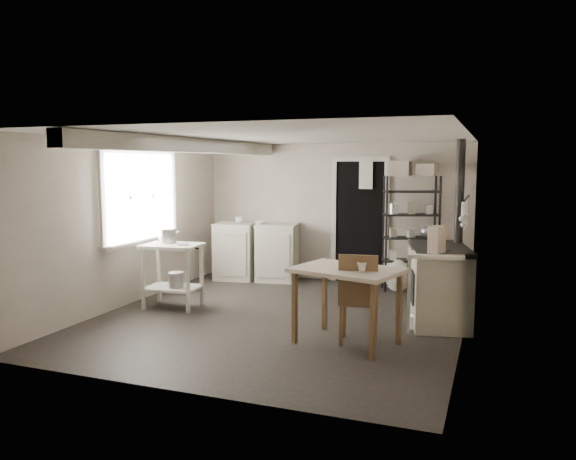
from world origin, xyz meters
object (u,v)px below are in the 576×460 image
(base_cabinets, at_px, (256,253))
(stove, at_px, (438,288))
(prep_table, at_px, (173,279))
(chair, at_px, (359,299))
(shelf_rack, at_px, (411,230))
(work_table, at_px, (347,310))
(stockpot, at_px, (167,238))
(flour_sack, at_px, (397,276))

(base_cabinets, distance_m, stove, 3.54)
(prep_table, distance_m, chair, 2.81)
(shelf_rack, height_order, chair, shelf_rack)
(base_cabinets, height_order, work_table, base_cabinets)
(shelf_rack, relative_size, work_table, 1.61)
(work_table, distance_m, chair, 0.19)
(shelf_rack, bearing_deg, stockpot, -164.71)
(work_table, bearing_deg, chair, 40.75)
(stockpot, relative_size, flour_sack, 0.54)
(shelf_rack, xyz_separation_m, chair, (-0.15, -2.81, -0.46))
(stockpot, relative_size, stove, 0.22)
(stove, xyz_separation_m, chair, (-0.74, -1.11, 0.04))
(stockpot, bearing_deg, prep_table, -37.25)
(prep_table, distance_m, work_table, 2.72)
(prep_table, relative_size, base_cabinets, 0.60)
(prep_table, bearing_deg, stockpot, 142.75)
(work_table, height_order, flour_sack, work_table)
(base_cabinets, relative_size, shelf_rack, 0.82)
(stove, height_order, work_table, stove)
(stockpot, xyz_separation_m, stove, (3.62, 0.40, -0.50))
(work_table, bearing_deg, stove, 54.64)
(work_table, xyz_separation_m, chair, (0.12, 0.10, 0.10))
(stockpot, relative_size, chair, 0.27)
(flour_sack, bearing_deg, stove, -63.60)
(shelf_rack, bearing_deg, chair, -112.53)
(prep_table, relative_size, chair, 0.87)
(prep_table, xyz_separation_m, flour_sack, (2.73, 2.03, -0.16))
(stove, relative_size, chair, 1.20)
(shelf_rack, distance_m, flour_sack, 0.75)
(prep_table, distance_m, shelf_rack, 3.68)
(work_table, bearing_deg, shelf_rack, 84.84)
(stove, bearing_deg, work_table, -138.20)
(stockpot, bearing_deg, chair, -13.68)
(prep_table, relative_size, stockpot, 3.27)
(stove, relative_size, flour_sack, 2.43)
(stove, xyz_separation_m, work_table, (-0.86, -1.21, -0.06))
(stove, height_order, flour_sack, stove)
(stockpot, distance_m, work_table, 2.93)
(shelf_rack, bearing_deg, stove, -90.33)
(prep_table, distance_m, stockpot, 0.57)
(prep_table, xyz_separation_m, stove, (3.48, 0.51, 0.04))
(shelf_rack, height_order, work_table, shelf_rack)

